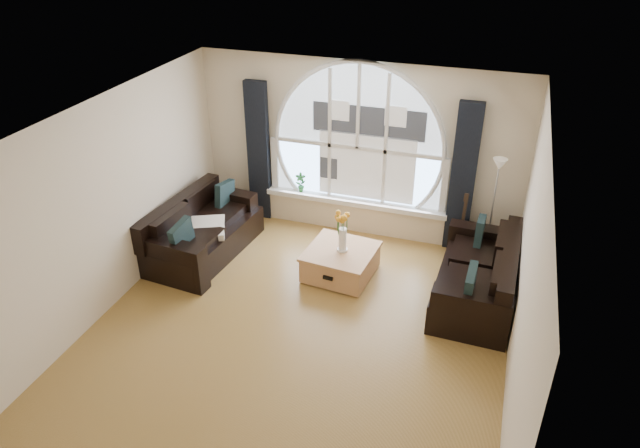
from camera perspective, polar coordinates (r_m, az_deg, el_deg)
The scene contains 21 objects.
ground at distance 7.43m, azimuth -2.21°, elevation -10.36°, with size 5.00×5.50×0.01m, color brown.
ceiling at distance 6.06m, azimuth -2.70°, elevation 9.62°, with size 5.00×5.50×0.01m, color silver.
wall_back at distance 8.99m, azimuth 3.72°, elevation 7.21°, with size 5.00×0.01×2.70m, color beige.
wall_front at distance 4.74m, azimuth -14.66°, elevation -17.85°, with size 5.00×0.01×2.70m, color beige.
wall_left at distance 7.78m, azimuth -19.96°, elevation 1.65°, with size 0.01×5.50×2.70m, color beige.
wall_right at distance 6.33m, azimuth 19.37°, elevation -4.96°, with size 0.01×5.50×2.70m, color beige.
attic_slope at distance 5.84m, azimuth 18.07°, elevation 3.61°, with size 0.92×5.50×0.72m, color silver.
arched_window at distance 8.87m, azimuth 3.73°, elevation 8.79°, with size 2.60×0.06×2.15m, color silver.
window_sill at distance 9.26m, azimuth 3.39°, elevation 2.18°, with size 2.90×0.22×0.08m, color white.
window_frame at distance 8.84m, azimuth 3.67°, elevation 8.72°, with size 2.76×0.08×2.15m, color white.
neighbor_house at distance 8.86m, azimuth 4.62°, elevation 7.88°, with size 1.70×0.02×1.50m, color silver.
curtain_left at distance 9.46m, azimuth -5.98°, elevation 6.96°, with size 0.35×0.12×2.30m, color black.
curtain_right at distance 8.74m, azimuth 13.68°, elevation 4.28°, with size 0.35×0.12×2.30m, color black.
sofa_left at distance 8.86m, azimuth -11.24°, elevation -0.54°, with size 0.96×1.92×0.85m, color black.
sofa_right at distance 7.98m, azimuth 14.95°, elevation -4.72°, with size 0.95×1.89×0.84m, color black.
coffee_chest at distance 8.29m, azimuth 2.01°, elevation -3.62°, with size 0.92×0.92×0.45m, color tan.
throw_blanket at distance 8.69m, azimuth -11.06°, elevation -0.42°, with size 0.55×0.55×0.10m, color silver.
vase_flowers at distance 7.98m, azimuth 2.23°, elevation -0.21°, with size 0.24×0.24×0.70m, color white.
floor_lamp at distance 8.72m, azimuth 16.35°, elevation 1.25°, with size 0.24×0.24×1.60m, color #B2B2B2.
guitar at distance 8.86m, azimuth 13.71°, elevation 0.11°, with size 0.36×0.24×1.06m, color brown.
potted_plant at distance 9.41m, azimuth -1.89°, elevation 4.05°, with size 0.17×0.11×0.32m, color #1E6023.
Camera 1 is at (2.05, -5.31, 4.77)m, focal length 32.98 mm.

